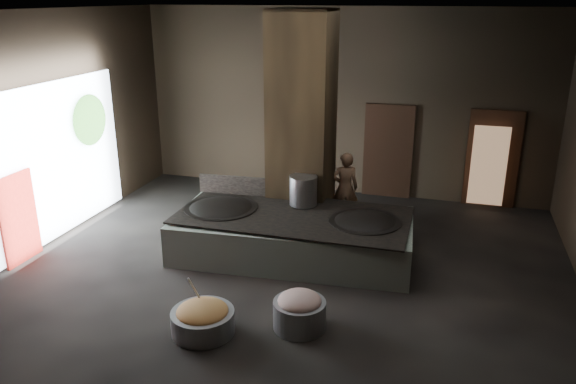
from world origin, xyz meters
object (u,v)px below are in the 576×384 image
(hearth_platform, at_px, (293,236))
(wok_right, at_px, (365,225))
(wok_left, at_px, (221,211))
(stock_pot, at_px, (303,190))
(meat_basin, at_px, (299,314))
(cook, at_px, (345,188))
(veg_basin, at_px, (203,322))

(hearth_platform, bearing_deg, wok_right, -1.81)
(wok_left, relative_size, stock_pot, 2.42)
(wok_left, distance_m, meat_basin, 3.27)
(wok_left, bearing_deg, cook, 43.02)
(stock_pot, relative_size, veg_basin, 0.62)
(hearth_platform, xyz_separation_m, stock_pot, (0.05, 0.55, 0.74))
(wok_left, height_order, stock_pot, stock_pot)
(stock_pot, bearing_deg, wok_right, -21.04)
(hearth_platform, xyz_separation_m, meat_basin, (0.78, -2.39, -0.17))
(meat_basin, bearing_deg, cook, 91.99)
(cook, xyz_separation_m, meat_basin, (0.15, -4.28, -0.58))
(hearth_platform, height_order, stock_pot, stock_pot)
(stock_pot, distance_m, meat_basin, 3.16)
(wok_right, height_order, veg_basin, wok_right)
(stock_pot, distance_m, veg_basin, 3.65)
(wok_right, height_order, meat_basin, wok_right)
(wok_right, bearing_deg, meat_basin, -103.19)
(wok_left, distance_m, veg_basin, 3.06)
(cook, bearing_deg, wok_left, 25.44)
(wok_right, bearing_deg, wok_left, -177.95)
(hearth_platform, height_order, wok_right, wok_right)
(stock_pot, relative_size, meat_basin, 0.73)
(stock_pot, bearing_deg, meat_basin, -76.09)
(veg_basin, relative_size, meat_basin, 1.18)
(stock_pot, height_order, cook, cook)
(cook, height_order, meat_basin, cook)
(veg_basin, bearing_deg, stock_pot, 80.05)
(cook, relative_size, meat_basin, 2.00)
(veg_basin, height_order, meat_basin, meat_basin)
(hearth_platform, bearing_deg, cook, 67.66)
(stock_pot, bearing_deg, hearth_platform, -95.19)
(hearth_platform, bearing_deg, veg_basin, -104.77)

